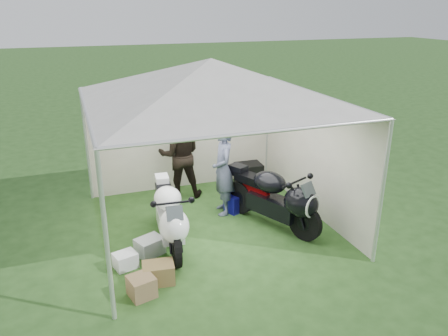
{
  "coord_description": "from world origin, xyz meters",
  "views": [
    {
      "loc": [
        -2.22,
        -6.81,
        3.79
      ],
      "look_at": [
        0.34,
        0.35,
        0.95
      ],
      "focal_mm": 35.0,
      "sensor_mm": 36.0,
      "label": 1
    }
  ],
  "objects_px": {
    "paddock_stand": "(237,202)",
    "crate_2": "(125,260)",
    "person_blue_jacket": "(223,170)",
    "crate_0": "(150,246)",
    "motorcycle_black": "(277,197)",
    "canopy_tent": "(211,84)",
    "crate_3": "(158,273)",
    "equipment_box": "(249,176)",
    "motorcycle_white": "(170,215)",
    "crate_1": "(142,286)",
    "person_dark_jacket": "(180,155)"
  },
  "relations": [
    {
      "from": "equipment_box",
      "to": "crate_1",
      "type": "bearing_deg",
      "value": -133.15
    },
    {
      "from": "motorcycle_white",
      "to": "person_dark_jacket",
      "type": "bearing_deg",
      "value": 75.82
    },
    {
      "from": "person_blue_jacket",
      "to": "crate_1",
      "type": "distance_m",
      "value": 2.94
    },
    {
      "from": "equipment_box",
      "to": "crate_3",
      "type": "bearing_deg",
      "value": -132.5
    },
    {
      "from": "crate_1",
      "to": "crate_3",
      "type": "bearing_deg",
      "value": 40.17
    },
    {
      "from": "canopy_tent",
      "to": "person_blue_jacket",
      "type": "bearing_deg",
      "value": 48.78
    },
    {
      "from": "crate_0",
      "to": "canopy_tent",
      "type": "bearing_deg",
      "value": 26.28
    },
    {
      "from": "paddock_stand",
      "to": "crate_2",
      "type": "relative_size",
      "value": 1.37
    },
    {
      "from": "equipment_box",
      "to": "canopy_tent",
      "type": "bearing_deg",
      "value": -133.01
    },
    {
      "from": "person_dark_jacket",
      "to": "crate_0",
      "type": "bearing_deg",
      "value": 75.02
    },
    {
      "from": "motorcycle_white",
      "to": "crate_1",
      "type": "bearing_deg",
      "value": -115.1
    },
    {
      "from": "crate_1",
      "to": "crate_0",
      "type": "bearing_deg",
      "value": 73.66
    },
    {
      "from": "motorcycle_white",
      "to": "paddock_stand",
      "type": "distance_m",
      "value": 1.82
    },
    {
      "from": "crate_0",
      "to": "crate_2",
      "type": "xyz_separation_m",
      "value": [
        -0.43,
        -0.26,
        -0.02
      ]
    },
    {
      "from": "canopy_tent",
      "to": "crate_0",
      "type": "height_order",
      "value": "canopy_tent"
    },
    {
      "from": "person_dark_jacket",
      "to": "crate_1",
      "type": "relative_size",
      "value": 5.44
    },
    {
      "from": "motorcycle_black",
      "to": "person_blue_jacket",
      "type": "height_order",
      "value": "person_blue_jacket"
    },
    {
      "from": "motorcycle_white",
      "to": "crate_0",
      "type": "relative_size",
      "value": 4.96
    },
    {
      "from": "person_blue_jacket",
      "to": "crate_2",
      "type": "height_order",
      "value": "person_blue_jacket"
    },
    {
      "from": "person_dark_jacket",
      "to": "crate_3",
      "type": "height_order",
      "value": "person_dark_jacket"
    },
    {
      "from": "crate_3",
      "to": "motorcycle_white",
      "type": "bearing_deg",
      "value": 66.95
    },
    {
      "from": "person_dark_jacket",
      "to": "person_blue_jacket",
      "type": "relative_size",
      "value": 1.04
    },
    {
      "from": "person_blue_jacket",
      "to": "crate_2",
      "type": "distance_m",
      "value": 2.55
    },
    {
      "from": "crate_0",
      "to": "crate_3",
      "type": "xyz_separation_m",
      "value": [
        -0.02,
        -0.81,
        0.01
      ]
    },
    {
      "from": "motorcycle_white",
      "to": "motorcycle_black",
      "type": "bearing_deg",
      "value": 5.19
    },
    {
      "from": "person_dark_jacket",
      "to": "paddock_stand",
      "type": "bearing_deg",
      "value": 140.5
    },
    {
      "from": "canopy_tent",
      "to": "paddock_stand",
      "type": "height_order",
      "value": "canopy_tent"
    },
    {
      "from": "paddock_stand",
      "to": "crate_2",
      "type": "distance_m",
      "value": 2.67
    },
    {
      "from": "canopy_tent",
      "to": "person_dark_jacket",
      "type": "relative_size",
      "value": 3.1
    },
    {
      "from": "crate_2",
      "to": "crate_3",
      "type": "relative_size",
      "value": 0.73
    },
    {
      "from": "person_dark_jacket",
      "to": "person_blue_jacket",
      "type": "distance_m",
      "value": 1.2
    },
    {
      "from": "crate_0",
      "to": "crate_1",
      "type": "relative_size",
      "value": 1.24
    },
    {
      "from": "person_blue_jacket",
      "to": "equipment_box",
      "type": "height_order",
      "value": "person_blue_jacket"
    },
    {
      "from": "person_blue_jacket",
      "to": "crate_0",
      "type": "relative_size",
      "value": 4.2
    },
    {
      "from": "canopy_tent",
      "to": "paddock_stand",
      "type": "relative_size",
      "value": 12.44
    },
    {
      "from": "canopy_tent",
      "to": "person_blue_jacket",
      "type": "xyz_separation_m",
      "value": [
        0.36,
        0.41,
        -1.7
      ]
    },
    {
      "from": "canopy_tent",
      "to": "motorcycle_black",
      "type": "height_order",
      "value": "canopy_tent"
    },
    {
      "from": "canopy_tent",
      "to": "paddock_stand",
      "type": "distance_m",
      "value": 2.52
    },
    {
      "from": "crate_1",
      "to": "crate_2",
      "type": "relative_size",
      "value": 1.01
    },
    {
      "from": "motorcycle_white",
      "to": "motorcycle_black",
      "type": "height_order",
      "value": "motorcycle_black"
    },
    {
      "from": "motorcycle_white",
      "to": "equipment_box",
      "type": "xyz_separation_m",
      "value": [
        2.2,
        1.89,
        -0.29
      ]
    },
    {
      "from": "motorcycle_white",
      "to": "crate_3",
      "type": "bearing_deg",
      "value": -108.05
    },
    {
      "from": "motorcycle_black",
      "to": "crate_2",
      "type": "distance_m",
      "value": 2.82
    },
    {
      "from": "paddock_stand",
      "to": "person_blue_jacket",
      "type": "bearing_deg",
      "value": 177.25
    },
    {
      "from": "person_blue_jacket",
      "to": "canopy_tent",
      "type": "bearing_deg",
      "value": -32.47
    },
    {
      "from": "canopy_tent",
      "to": "motorcycle_black",
      "type": "bearing_deg",
      "value": -24.87
    },
    {
      "from": "equipment_box",
      "to": "person_blue_jacket",
      "type": "bearing_deg",
      "value": -133.73
    },
    {
      "from": "motorcycle_white",
      "to": "equipment_box",
      "type": "bearing_deg",
      "value": 45.72
    },
    {
      "from": "equipment_box",
      "to": "crate_3",
      "type": "distance_m",
      "value": 3.85
    },
    {
      "from": "equipment_box",
      "to": "crate_0",
      "type": "bearing_deg",
      "value": -141.82
    }
  ]
}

